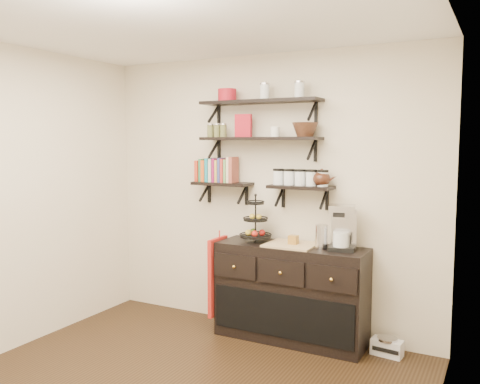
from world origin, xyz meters
The scene contains 21 objects.
ceiling centered at (0.00, 0.00, 2.70)m, with size 3.50×3.50×0.02m, color white.
back_wall centered at (0.00, 1.75, 1.35)m, with size 3.50×0.02×2.70m, color beige.
right_wall centered at (1.75, 0.00, 1.35)m, with size 0.02×3.50×2.70m, color beige.
shelf_top centered at (0.00, 1.62, 2.23)m, with size 1.20×0.27×0.23m.
shelf_mid centered at (0.00, 1.62, 1.88)m, with size 1.20×0.27×0.23m.
shelf_low_left centered at (-0.42, 1.63, 1.43)m, with size 0.60×0.25×0.23m.
shelf_low_right centered at (0.42, 1.63, 1.43)m, with size 0.60×0.25×0.23m.
cookbooks centered at (-0.47, 1.63, 1.57)m, with size 0.43×0.15×0.26m.
glass_canisters centered at (0.41, 1.63, 1.51)m, with size 0.54×0.10×0.13m.
sideboard centered at (0.38, 1.51, 0.45)m, with size 1.40×0.50×0.92m.
fruit_stand centered at (0.01, 1.52, 1.05)m, with size 0.30×0.30×0.44m.
candle centered at (0.40, 1.51, 0.96)m, with size 0.08×0.08×0.08m, color olive.
coffee_maker centered at (0.85, 1.54, 1.09)m, with size 0.26×0.25×0.40m.
thermal_carafe centered at (0.67, 1.49, 1.01)m, with size 0.11×0.11×0.22m, color silver.
apron centered at (-0.35, 1.41, 0.54)m, with size 0.04×0.33×0.76m, color #A31113.
radio centered at (1.26, 1.57, 0.08)m, with size 0.28×0.20×0.16m.
recipe_box centered at (-0.18, 1.61, 2.01)m, with size 0.16×0.06×0.22m, color maroon.
walnut_bowl centered at (0.46, 1.61, 1.96)m, with size 0.24×0.24×0.13m, color black, non-canonical shape.
ramekins centered at (0.16, 1.61, 1.95)m, with size 0.09×0.09×0.10m, color white.
teapot centered at (0.62, 1.63, 1.53)m, with size 0.22×0.16×0.16m, color #381B11, non-canonical shape.
red_pot centered at (-0.35, 1.61, 2.31)m, with size 0.18×0.18×0.12m, color maroon.
Camera 1 is at (2.11, -2.79, 1.86)m, focal length 38.00 mm.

